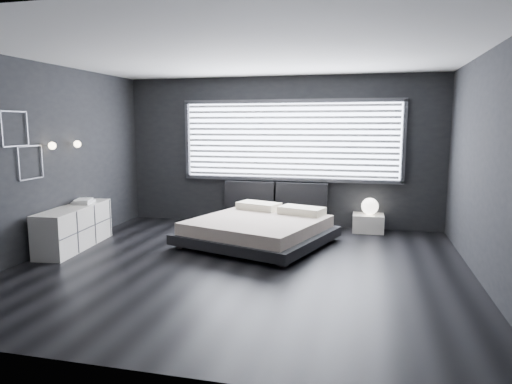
# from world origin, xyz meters

# --- Properties ---
(room) EXTENTS (6.04, 6.00, 2.80)m
(room) POSITION_xyz_m (0.00, 0.00, 1.40)
(room) COLOR black
(room) RESTS_ON ground
(window) EXTENTS (4.14, 0.09, 1.52)m
(window) POSITION_xyz_m (0.20, 2.70, 1.61)
(window) COLOR white
(window) RESTS_ON ground
(headboard) EXTENTS (1.96, 0.16, 0.52)m
(headboard) POSITION_xyz_m (-0.06, 2.64, 0.57)
(headboard) COLOR black
(headboard) RESTS_ON ground
(sconce_near) EXTENTS (0.18, 0.11, 0.11)m
(sconce_near) POSITION_xyz_m (-2.88, 0.05, 1.60)
(sconce_near) COLOR silver
(sconce_near) RESTS_ON ground
(sconce_far) EXTENTS (0.18, 0.11, 0.11)m
(sconce_far) POSITION_xyz_m (-2.88, 0.65, 1.60)
(sconce_far) COLOR silver
(sconce_far) RESTS_ON ground
(wall_art_upper) EXTENTS (0.01, 0.48, 0.48)m
(wall_art_upper) POSITION_xyz_m (-2.98, -0.55, 1.85)
(wall_art_upper) COLOR #47474C
(wall_art_upper) RESTS_ON ground
(wall_art_lower) EXTENTS (0.01, 0.48, 0.48)m
(wall_art_lower) POSITION_xyz_m (-2.98, -0.30, 1.38)
(wall_art_lower) COLOR #47474C
(wall_art_lower) RESTS_ON ground
(bed) EXTENTS (2.58, 2.52, 0.54)m
(bed) POSITION_xyz_m (-0.04, 1.22, 0.25)
(bed) COLOR black
(bed) RESTS_ON ground
(nightstand) EXTENTS (0.55, 0.46, 0.32)m
(nightstand) POSITION_xyz_m (1.67, 2.50, 0.16)
(nightstand) COLOR white
(nightstand) RESTS_ON ground
(orb_lamp) EXTENTS (0.30, 0.30, 0.30)m
(orb_lamp) POSITION_xyz_m (1.69, 2.50, 0.47)
(orb_lamp) COLOR white
(orb_lamp) RESTS_ON nightstand
(dresser) EXTENTS (0.63, 1.66, 0.65)m
(dresser) POSITION_xyz_m (-2.78, 0.31, 0.32)
(dresser) COLOR white
(dresser) RESTS_ON ground
(book_stack) EXTENTS (0.34, 0.41, 0.07)m
(book_stack) POSITION_xyz_m (-2.80, 0.61, 0.68)
(book_stack) COLOR silver
(book_stack) RESTS_ON dresser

